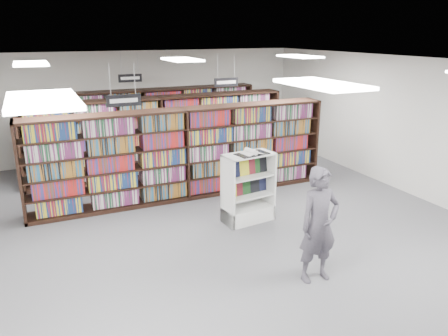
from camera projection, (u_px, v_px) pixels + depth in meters
name	position (u px, v px, depth m)	size (l,w,h in m)	color
floor	(219.00, 230.00, 8.59)	(12.00, 12.00, 0.00)	#535258
ceiling	(219.00, 64.00, 7.63)	(10.00, 12.00, 0.10)	silver
wall_back	(141.00, 105.00, 13.34)	(10.00, 0.10, 3.20)	silver
wall_right	(418.00, 129.00, 10.05)	(0.10, 12.00, 3.20)	silver
bookshelf_row_near	(185.00, 154.00, 10.02)	(7.00, 0.60, 2.10)	black
bookshelf_row_mid	(160.00, 136.00, 11.76)	(7.00, 0.60, 2.10)	black
bookshelf_row_far	(145.00, 124.00, 13.24)	(7.00, 0.60, 2.10)	black
aisle_sign_left	(124.00, 99.00, 8.12)	(0.65, 0.02, 0.80)	#B2B2B7
aisle_sign_right	(226.00, 81.00, 11.03)	(0.65, 0.02, 0.80)	#B2B2B7
aisle_sign_center	(130.00, 77.00, 11.99)	(0.65, 0.02, 0.80)	#B2B2B7
troffer_front_left	(42.00, 100.00, 3.86)	(0.60, 1.20, 0.04)	white
troffer_front_center	(322.00, 84.00, 5.03)	(0.60, 1.20, 0.04)	white
troffer_back_left	(31.00, 64.00, 8.22)	(0.60, 1.20, 0.04)	white
troffer_back_center	(182.00, 60.00, 9.38)	(0.60, 1.20, 0.04)	white
troffer_back_right	(300.00, 56.00, 10.55)	(0.60, 1.20, 0.04)	white
endcap_display	(247.00, 198.00, 8.92)	(1.08, 0.63, 1.43)	white
open_book	(252.00, 153.00, 8.57)	(0.70, 0.48, 0.13)	black
shopper	(319.00, 225.00, 6.65)	(0.67, 0.44, 1.84)	#4C4852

